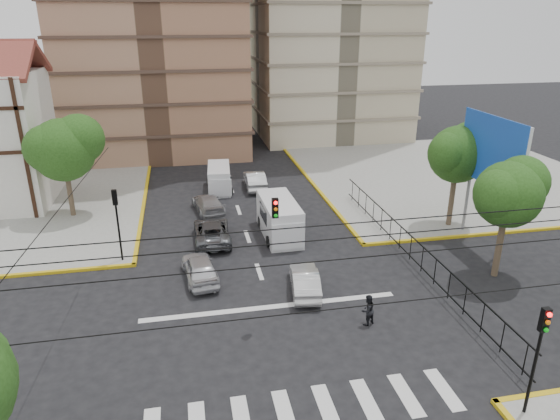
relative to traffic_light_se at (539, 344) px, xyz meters
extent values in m
plane|color=black|center=(-7.80, 7.80, -3.11)|extent=(160.00, 160.00, 0.00)
cube|color=gray|center=(12.20, 27.80, -3.04)|extent=(26.00, 26.00, 0.15)
cube|color=silver|center=(-7.80, 1.80, -3.11)|extent=(12.00, 2.40, 0.01)
cube|color=silver|center=(-7.80, 9.00, -3.11)|extent=(13.00, 0.40, 0.01)
cylinder|color=slate|center=(6.70, 11.80, -0.96)|extent=(0.20, 0.20, 4.00)
cylinder|color=slate|center=(6.70, 15.80, -0.96)|extent=(0.20, 0.20, 4.00)
cube|color=silver|center=(6.70, 13.80, 3.04)|extent=(0.25, 6.00, 4.00)
cube|color=blue|center=(6.50, 13.80, 3.04)|extent=(0.08, 6.20, 4.20)
cylinder|color=#473828|center=(5.20, 9.80, -1.01)|extent=(0.36, 0.36, 4.20)
sphere|color=#204714|center=(5.20, 9.80, 1.73)|extent=(3.60, 3.60, 3.60)
sphere|color=#204714|center=(6.10, 10.10, 2.27)|extent=(2.88, 2.88, 2.88)
sphere|color=#204714|center=(4.48, 9.50, 1.91)|extent=(2.70, 2.70, 2.70)
cylinder|color=#473828|center=(6.20, 16.80, -0.87)|extent=(0.36, 0.36, 4.48)
sphere|color=#204714|center=(6.20, 16.80, 2.05)|extent=(3.80, 3.80, 3.80)
sphere|color=#204714|center=(7.15, 17.10, 2.62)|extent=(3.04, 3.04, 3.04)
sphere|color=#204714|center=(5.44, 16.50, 2.24)|extent=(2.85, 2.85, 2.85)
cylinder|color=#473828|center=(-19.80, 23.80, -1.01)|extent=(0.36, 0.36, 4.20)
sphere|color=#204714|center=(-19.80, 23.80, 1.89)|extent=(4.40, 4.40, 4.40)
sphere|color=#204714|center=(-18.70, 24.10, 2.55)|extent=(3.52, 3.52, 3.52)
sphere|color=#204714|center=(-20.68, 23.50, 2.11)|extent=(3.30, 3.30, 3.30)
cylinder|color=black|center=(0.00, 0.00, -1.21)|extent=(0.12, 0.12, 3.50)
cube|color=black|center=(0.00, 0.00, 0.99)|extent=(0.28, 0.22, 0.90)
sphere|color=#FF0C0C|center=(0.00, 0.00, 1.29)|extent=(0.17, 0.17, 0.17)
cylinder|color=black|center=(-15.60, 15.60, -1.21)|extent=(0.12, 0.12, 3.50)
cube|color=black|center=(-15.60, 15.60, 0.99)|extent=(0.28, 0.22, 0.90)
sphere|color=#FF0C0C|center=(-15.60, 15.60, 1.29)|extent=(0.17, 0.17, 0.17)
cube|color=black|center=(-7.80, 7.80, 2.69)|extent=(0.28, 0.22, 0.90)
cylinder|color=black|center=(-7.80, -1.20, 3.14)|extent=(18.00, 0.03, 0.03)
cube|color=silver|center=(-5.67, 17.65, -1.89)|extent=(2.23, 5.34, 2.44)
cube|color=silver|center=(-5.67, 15.54, -2.05)|extent=(2.04, 1.31, 1.70)
cube|color=black|center=(-5.67, 15.17, -1.47)|extent=(1.96, 0.14, 0.95)
cylinder|color=black|center=(-6.68, 15.96, -2.74)|extent=(0.25, 0.74, 0.74)
cylinder|color=black|center=(-4.67, 15.96, -2.74)|extent=(0.25, 0.74, 0.74)
cylinder|color=black|center=(-6.68, 19.35, -2.74)|extent=(0.25, 0.74, 0.74)
cylinder|color=black|center=(-4.67, 19.35, -2.74)|extent=(0.25, 0.74, 0.74)
cube|color=silver|center=(-8.80, 27.84, -2.09)|extent=(2.12, 4.58, 2.05)
cube|color=silver|center=(-8.80, 26.06, -2.22)|extent=(1.77, 1.19, 1.43)
cube|color=black|center=(-8.80, 25.75, -1.73)|extent=(1.65, 0.23, 0.80)
cylinder|color=black|center=(-9.65, 26.42, -2.80)|extent=(0.25, 0.62, 0.62)
cylinder|color=black|center=(-7.95, 26.42, -2.80)|extent=(0.25, 0.62, 0.62)
cylinder|color=black|center=(-9.65, 29.27, -2.80)|extent=(0.25, 0.62, 0.62)
cylinder|color=black|center=(-7.95, 29.27, -2.80)|extent=(0.25, 0.62, 0.62)
imported|color=silver|center=(-11.15, 12.55, -2.40)|extent=(2.16, 4.33, 1.42)
imported|color=silver|center=(-5.78, 10.16, -2.45)|extent=(1.94, 4.15, 1.32)
imported|color=#55585D|center=(-10.14, 17.58, -2.43)|extent=(2.35, 4.94, 1.36)
imported|color=#A5A5A9|center=(-10.05, 22.82, -2.45)|extent=(2.53, 4.81, 1.33)
imported|color=#252528|center=(-4.73, 22.85, -2.42)|extent=(1.78, 4.14, 1.39)
imported|color=white|center=(-5.80, 27.65, -2.37)|extent=(1.68, 4.55, 1.49)
imported|color=black|center=(-3.60, 6.64, -2.34)|extent=(0.93, 0.85, 1.55)
camera|label=1|loc=(-11.59, -12.33, 10.55)|focal=32.00mm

